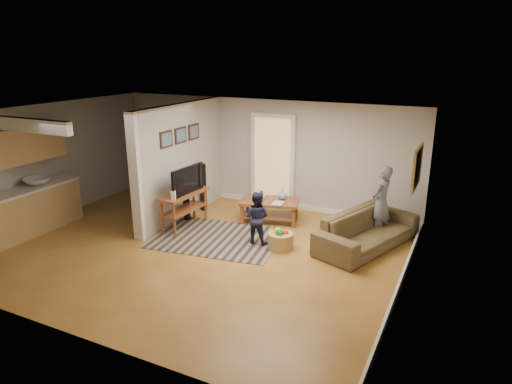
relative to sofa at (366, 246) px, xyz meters
The scene contains 11 objects.
ground 3.27m from the sofa, 152.47° to the right, with size 7.50×7.50×0.00m, color brown.
room_shell 4.36m from the sofa, 164.72° to the right, with size 7.54×6.02×2.52m.
area_rug 2.90m from the sofa, 162.04° to the right, with size 2.47×1.81×0.01m, color black.
sofa is the anchor object (origin of this frame).
coffee_table 2.27m from the sofa, 168.99° to the left, with size 1.38×1.02×0.73m.
tv_console 3.77m from the sofa, 168.87° to the right, with size 0.52×1.24×1.05m.
speaker_left 3.92m from the sofa, behind, with size 0.11×0.11×1.05m, color black.
speaker_right 3.96m from the sofa, behind, with size 0.11×0.11×1.11m, color black.
toy_basket 1.65m from the sofa, 150.45° to the right, with size 0.48×0.48×0.43m.
child 0.57m from the sofa, 79.50° to the left, with size 0.53×0.35×1.46m, color slate.
toddler 2.10m from the sofa, 158.65° to the right, with size 0.50×0.39×1.03m, color #1B1E3A.
Camera 1 is at (4.50, -6.58, 3.55)m, focal length 32.00 mm.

